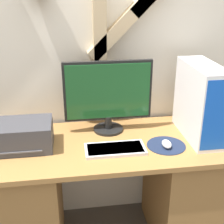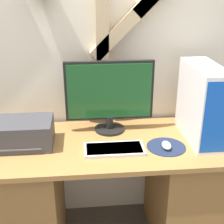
{
  "view_description": "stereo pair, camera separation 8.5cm",
  "coord_description": "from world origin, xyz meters",
  "px_view_note": "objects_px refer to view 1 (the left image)",
  "views": [
    {
      "loc": [
        -0.22,
        -1.33,
        1.7
      ],
      "look_at": [
        0.02,
        0.33,
        0.98
      ],
      "focal_mm": 50.0,
      "sensor_mm": 36.0,
      "label": 1
    },
    {
      "loc": [
        -0.13,
        -1.34,
        1.7
      ],
      "look_at": [
        0.02,
        0.33,
        0.98
      ],
      "focal_mm": 50.0,
      "sensor_mm": 36.0,
      "label": 2
    }
  ],
  "objects_px": {
    "keyboard": "(115,149)",
    "printer": "(20,135)",
    "monitor": "(108,94)",
    "mouse": "(167,144)",
    "computer_tower": "(200,102)"
  },
  "relations": [
    {
      "from": "keyboard",
      "to": "computer_tower",
      "type": "relative_size",
      "value": 0.76
    },
    {
      "from": "monitor",
      "to": "printer",
      "type": "xyz_separation_m",
      "value": [
        -0.54,
        -0.15,
        -0.17
      ]
    },
    {
      "from": "mouse",
      "to": "printer",
      "type": "distance_m",
      "value": 0.86
    },
    {
      "from": "monitor",
      "to": "mouse",
      "type": "height_order",
      "value": "monitor"
    },
    {
      "from": "keyboard",
      "to": "computer_tower",
      "type": "height_order",
      "value": "computer_tower"
    },
    {
      "from": "keyboard",
      "to": "computer_tower",
      "type": "distance_m",
      "value": 0.59
    },
    {
      "from": "monitor",
      "to": "mouse",
      "type": "distance_m",
      "value": 0.48
    },
    {
      "from": "keyboard",
      "to": "printer",
      "type": "relative_size",
      "value": 0.94
    },
    {
      "from": "monitor",
      "to": "printer",
      "type": "distance_m",
      "value": 0.59
    },
    {
      "from": "monitor",
      "to": "keyboard",
      "type": "bearing_deg",
      "value": -89.27
    },
    {
      "from": "keyboard",
      "to": "computer_tower",
      "type": "xyz_separation_m",
      "value": [
        0.54,
        0.11,
        0.22
      ]
    },
    {
      "from": "keyboard",
      "to": "printer",
      "type": "distance_m",
      "value": 0.56
    },
    {
      "from": "mouse",
      "to": "monitor",
      "type": "bearing_deg",
      "value": 137.47
    },
    {
      "from": "monitor",
      "to": "computer_tower",
      "type": "relative_size",
      "value": 1.21
    },
    {
      "from": "mouse",
      "to": "printer",
      "type": "height_order",
      "value": "printer"
    }
  ]
}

